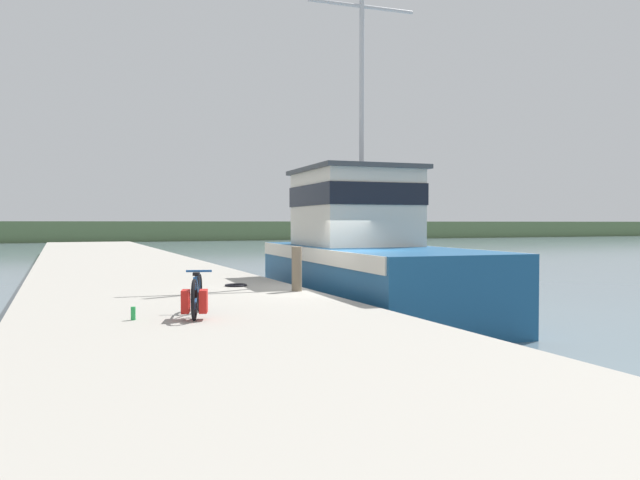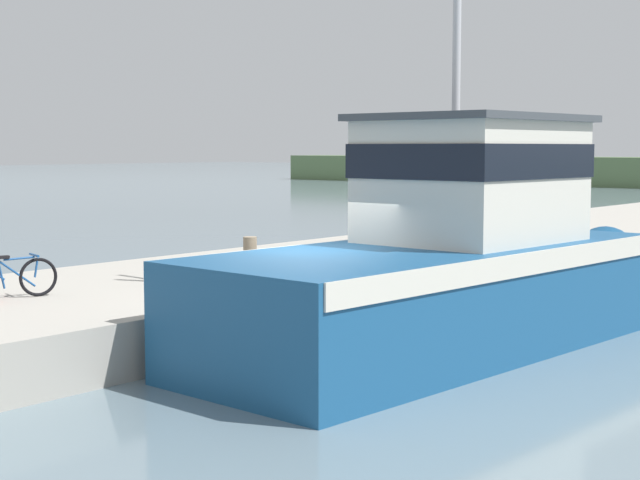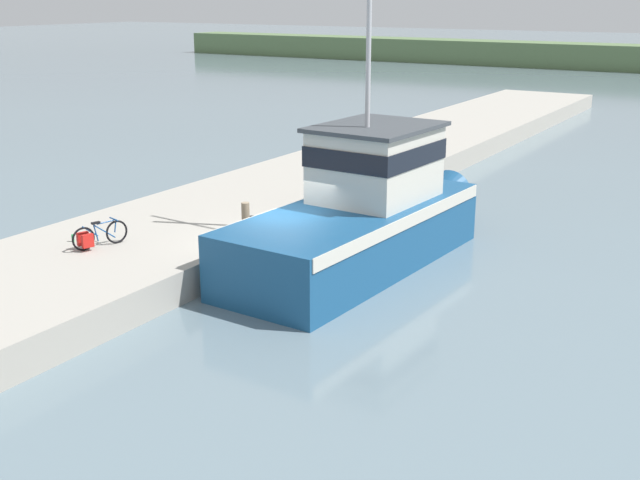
{
  "view_description": "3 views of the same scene",
  "coord_description": "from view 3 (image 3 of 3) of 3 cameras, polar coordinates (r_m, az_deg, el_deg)",
  "views": [
    {
      "loc": [
        -6.11,
        -13.26,
        2.45
      ],
      "look_at": [
        -0.58,
        -0.1,
        2.04
      ],
      "focal_mm": 35.0,
      "sensor_mm": 36.0,
      "label": 1
    },
    {
      "loc": [
        10.36,
        -12.2,
        3.42
      ],
      "look_at": [
        0.41,
        -0.08,
        1.94
      ],
      "focal_mm": 55.0,
      "sensor_mm": 36.0,
      "label": 2
    },
    {
      "loc": [
        12.1,
        -17.86,
        7.57
      ],
      "look_at": [
        0.8,
        0.84,
        0.86
      ],
      "focal_mm": 45.0,
      "sensor_mm": 36.0,
      "label": 3
    }
  ],
  "objects": [
    {
      "name": "water_bottle_by_bike",
      "position": [
        23.61,
        -17.16,
        0.13
      ],
      "size": [
        0.08,
        0.08,
        0.21
      ],
      "primitive_type": "cylinder",
      "color": "green",
      "rests_on": "dock_pier"
    },
    {
      "name": "dock_pier",
      "position": [
        24.98,
        -10.15,
        0.23
      ],
      "size": [
        6.24,
        80.0,
        0.89
      ],
      "primitive_type": "cube",
      "color": "#A39E93",
      "rests_on": "ground_plane"
    },
    {
      "name": "ground_plane",
      "position": [
        22.86,
        -2.8,
        -2.28
      ],
      "size": [
        320.0,
        320.0,
        0.0
      ],
      "primitive_type": "plane",
      "color": "slate"
    },
    {
      "name": "mooring_post",
      "position": [
        23.02,
        -5.31,
        1.44
      ],
      "size": [
        0.23,
        0.23,
        1.01
      ],
      "primitive_type": "cylinder",
      "color": "#756651",
      "rests_on": "dock_pier"
    },
    {
      "name": "fishing_boat_main",
      "position": [
        23.3,
        3.18,
        2.04
      ],
      "size": [
        4.0,
        11.03,
        9.8
      ],
      "rotation": [
        0.0,
        0.0,
        -0.06
      ],
      "color": "navy",
      "rests_on": "ground_plane"
    },
    {
      "name": "bicycle_touring",
      "position": [
        22.79,
        -15.69,
        0.26
      ],
      "size": [
        0.71,
        1.61,
        0.73
      ],
      "rotation": [
        0.0,
        0.0,
        -0.29
      ],
      "color": "black",
      "rests_on": "dock_pier"
    },
    {
      "name": "hose_coil",
      "position": [
        24.96,
        -4.92,
        1.55
      ],
      "size": [
        0.54,
        0.54,
        0.05
      ],
      "primitive_type": "torus",
      "color": "black",
      "rests_on": "dock_pier"
    }
  ]
}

